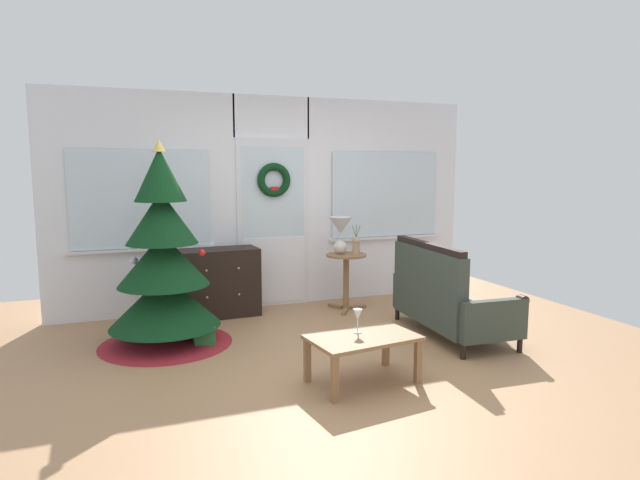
{
  "coord_description": "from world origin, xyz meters",
  "views": [
    {
      "loc": [
        -1.77,
        -4.31,
        1.69
      ],
      "look_at": [
        0.05,
        0.55,
        1.0
      ],
      "focal_mm": 30.33,
      "sensor_mm": 36.0,
      "label": 1
    }
  ],
  "objects_px": {
    "christmas_tree": "(164,271)",
    "coffee_table": "(363,343)",
    "settee_sofa": "(444,299)",
    "table_lamp": "(340,230)",
    "side_table": "(346,270)",
    "wine_glass": "(358,316)",
    "flower_vase": "(356,245)",
    "gift_box": "(204,336)",
    "dresser_cabinet": "(219,282)"
  },
  "relations": [
    {
      "from": "side_table",
      "to": "table_lamp",
      "type": "xyz_separation_m",
      "value": [
        -0.06,
        0.04,
        0.48
      ]
    },
    {
      "from": "table_lamp",
      "to": "wine_glass",
      "type": "bearing_deg",
      "value": -108.98
    },
    {
      "from": "wine_glass",
      "to": "gift_box",
      "type": "height_order",
      "value": "wine_glass"
    },
    {
      "from": "table_lamp",
      "to": "wine_glass",
      "type": "xyz_separation_m",
      "value": [
        -0.7,
        -2.03,
        -0.44
      ]
    },
    {
      "from": "side_table",
      "to": "gift_box",
      "type": "xyz_separation_m",
      "value": [
        -1.8,
        -0.75,
        -0.38
      ]
    },
    {
      "from": "coffee_table",
      "to": "gift_box",
      "type": "distance_m",
      "value": 1.71
    },
    {
      "from": "settee_sofa",
      "to": "table_lamp",
      "type": "xyz_separation_m",
      "value": [
        -0.6,
        1.3,
        0.59
      ]
    },
    {
      "from": "dresser_cabinet",
      "to": "flower_vase",
      "type": "height_order",
      "value": "flower_vase"
    },
    {
      "from": "christmas_tree",
      "to": "dresser_cabinet",
      "type": "height_order",
      "value": "christmas_tree"
    },
    {
      "from": "dresser_cabinet",
      "to": "coffee_table",
      "type": "height_order",
      "value": "dresser_cabinet"
    },
    {
      "from": "dresser_cabinet",
      "to": "gift_box",
      "type": "relative_size",
      "value": 4.6
    },
    {
      "from": "wine_glass",
      "to": "gift_box",
      "type": "relative_size",
      "value": 0.98
    },
    {
      "from": "side_table",
      "to": "table_lamp",
      "type": "bearing_deg",
      "value": 146.31
    },
    {
      "from": "flower_vase",
      "to": "dresser_cabinet",
      "type": "bearing_deg",
      "value": 167.66
    },
    {
      "from": "dresser_cabinet",
      "to": "table_lamp",
      "type": "bearing_deg",
      "value": -9.8
    },
    {
      "from": "wine_glass",
      "to": "gift_box",
      "type": "xyz_separation_m",
      "value": [
        -1.04,
        1.25,
        -0.42
      ]
    },
    {
      "from": "flower_vase",
      "to": "coffee_table",
      "type": "distance_m",
      "value": 2.24
    },
    {
      "from": "christmas_tree",
      "to": "flower_vase",
      "type": "bearing_deg",
      "value": 12.3
    },
    {
      "from": "christmas_tree",
      "to": "wine_glass",
      "type": "bearing_deg",
      "value": -46.4
    },
    {
      "from": "christmas_tree",
      "to": "settee_sofa",
      "type": "bearing_deg",
      "value": -14.95
    },
    {
      "from": "wine_glass",
      "to": "flower_vase",
      "type": "bearing_deg",
      "value": 66.04
    },
    {
      "from": "side_table",
      "to": "wine_glass",
      "type": "height_order",
      "value": "side_table"
    },
    {
      "from": "side_table",
      "to": "flower_vase",
      "type": "xyz_separation_m",
      "value": [
        0.1,
        -0.06,
        0.31
      ]
    },
    {
      "from": "wine_glass",
      "to": "table_lamp",
      "type": "bearing_deg",
      "value": 71.02
    },
    {
      "from": "settee_sofa",
      "to": "side_table",
      "type": "distance_m",
      "value": 1.37
    },
    {
      "from": "table_lamp",
      "to": "coffee_table",
      "type": "xyz_separation_m",
      "value": [
        -0.69,
        -2.12,
        -0.64
      ]
    },
    {
      "from": "christmas_tree",
      "to": "coffee_table",
      "type": "height_order",
      "value": "christmas_tree"
    },
    {
      "from": "flower_vase",
      "to": "coffee_table",
      "type": "height_order",
      "value": "flower_vase"
    },
    {
      "from": "christmas_tree",
      "to": "table_lamp",
      "type": "xyz_separation_m",
      "value": [
        2.07,
        0.59,
        0.25
      ]
    },
    {
      "from": "settee_sofa",
      "to": "coffee_table",
      "type": "height_order",
      "value": "settee_sofa"
    },
    {
      "from": "table_lamp",
      "to": "coffee_table",
      "type": "distance_m",
      "value": 2.32
    },
    {
      "from": "settee_sofa",
      "to": "dresser_cabinet",
      "type": "bearing_deg",
      "value": 142.45
    },
    {
      "from": "dresser_cabinet",
      "to": "table_lamp",
      "type": "relative_size",
      "value": 2.09
    },
    {
      "from": "flower_vase",
      "to": "settee_sofa",
      "type": "bearing_deg",
      "value": -69.97
    },
    {
      "from": "christmas_tree",
      "to": "side_table",
      "type": "relative_size",
      "value": 2.89
    },
    {
      "from": "coffee_table",
      "to": "wine_glass",
      "type": "height_order",
      "value": "wine_glass"
    },
    {
      "from": "christmas_tree",
      "to": "settee_sofa",
      "type": "xyz_separation_m",
      "value": [
        2.67,
        -0.71,
        -0.34
      ]
    },
    {
      "from": "table_lamp",
      "to": "gift_box",
      "type": "distance_m",
      "value": 2.1
    },
    {
      "from": "dresser_cabinet",
      "to": "flower_vase",
      "type": "bearing_deg",
      "value": -12.34
    },
    {
      "from": "dresser_cabinet",
      "to": "flower_vase",
      "type": "xyz_separation_m",
      "value": [
        1.57,
        -0.34,
        0.41
      ]
    },
    {
      "from": "settee_sofa",
      "to": "side_table",
      "type": "relative_size",
      "value": 2.2
    },
    {
      "from": "christmas_tree",
      "to": "gift_box",
      "type": "relative_size",
      "value": 9.82
    },
    {
      "from": "table_lamp",
      "to": "gift_box",
      "type": "xyz_separation_m",
      "value": [
        -1.74,
        -0.79,
        -0.86
      ]
    },
    {
      "from": "table_lamp",
      "to": "coffee_table",
      "type": "height_order",
      "value": "table_lamp"
    },
    {
      "from": "wine_glass",
      "to": "gift_box",
      "type": "bearing_deg",
      "value": 129.92
    },
    {
      "from": "settee_sofa",
      "to": "gift_box",
      "type": "distance_m",
      "value": 2.41
    },
    {
      "from": "dresser_cabinet",
      "to": "coffee_table",
      "type": "distance_m",
      "value": 2.47
    },
    {
      "from": "settee_sofa",
      "to": "flower_vase",
      "type": "xyz_separation_m",
      "value": [
        -0.44,
        1.2,
        0.42
      ]
    },
    {
      "from": "settee_sofa",
      "to": "flower_vase",
      "type": "bearing_deg",
      "value": 110.03
    },
    {
      "from": "christmas_tree",
      "to": "settee_sofa",
      "type": "height_order",
      "value": "christmas_tree"
    }
  ]
}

